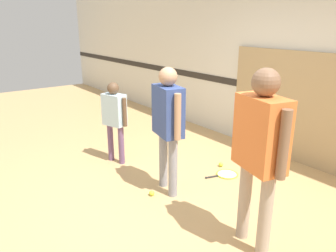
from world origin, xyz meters
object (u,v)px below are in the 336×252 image
person_instructor (168,117)px  racket_spare_on_floor (226,174)px  person_student_right (260,143)px  tennis_ball_by_spare_racket (221,165)px  person_student_left (114,114)px  tennis_ball_near_instructor (152,193)px

person_instructor → racket_spare_on_floor: 1.33m
person_instructor → person_student_right: bearing=12.1°
person_instructor → racket_spare_on_floor: (0.14, 0.91, -0.96)m
person_instructor → tennis_ball_by_spare_racket: (-0.10, 1.05, -0.93)m
person_student_left → tennis_ball_by_spare_racket: (1.10, 1.14, -0.73)m
person_instructor → person_student_left: (-1.20, -0.09, -0.21)m
person_student_right → tennis_ball_by_spare_racket: bearing=-21.7°
person_instructor → tennis_ball_near_instructor: (-0.01, -0.24, -0.93)m
tennis_ball_by_spare_racket → tennis_ball_near_instructor: bearing=-86.1°
person_student_right → tennis_ball_by_spare_racket: person_student_right is taller
racket_spare_on_floor → person_student_right: bearing=69.0°
person_instructor → tennis_ball_by_spare_racket: 1.41m
person_instructor → racket_spare_on_floor: size_ratio=3.00×
racket_spare_on_floor → tennis_ball_by_spare_racket: bearing=-103.6°
person_student_left → person_student_right: size_ratio=0.72×
person_instructor → person_student_left: person_instructor is taller
person_instructor → person_student_left: 1.22m
person_student_left → racket_spare_on_floor: bearing=19.3°
person_student_right → tennis_ball_near_instructor: size_ratio=25.76×
person_student_left → person_student_right: bearing=-15.7°
person_instructor → tennis_ball_near_instructor: bearing=-79.9°
tennis_ball_near_instructor → tennis_ball_by_spare_racket: same height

